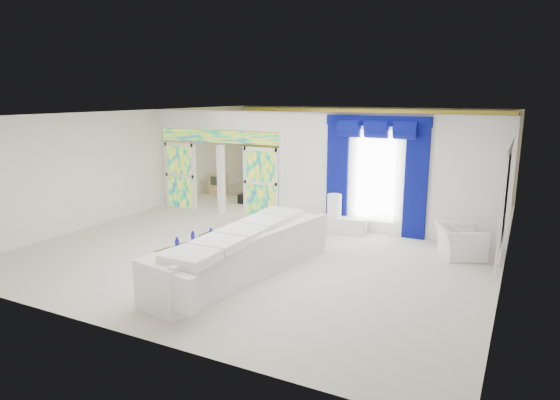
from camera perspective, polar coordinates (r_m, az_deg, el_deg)
The scene contains 22 objects.
floor at distance 12.52m, azimuth 1.28°, elevation -3.75°, with size 12.00×12.00×0.00m, color #B7AF9E.
dividing_wall at distance 12.39m, azimuth 12.36°, elevation 2.91°, with size 5.70×0.18×3.00m, color white.
dividing_header at distance 14.35m, azimuth -7.32°, elevation 9.26°, with size 4.30×0.18×0.55m, color white.
stained_panel_left at distance 15.38m, azimuth -11.54°, elevation 2.84°, with size 0.95×0.04×2.00m, color #994C3F.
stained_panel_right at distance 13.80m, azimuth -2.22°, elevation 2.02°, with size 0.95×0.04×2.00m, color #994C3F.
stained_transom at distance 14.38m, azimuth -7.27°, elevation 7.37°, with size 4.00×0.05×0.35m, color #994C3F.
window_pane at distance 12.37m, azimuth 11.11°, elevation 2.71°, with size 1.00×0.02×2.30m, color white.
blue_drape_left at distance 12.65m, azimuth 6.71°, elevation 2.84°, with size 0.55×0.10×2.80m, color #040D4E.
blue_drape_right at distance 12.12m, azimuth 15.60°, elevation 2.05°, with size 0.55×0.10×2.80m, color #040D4E.
blue_pelmet at distance 12.19m, azimuth 11.34°, elevation 9.05°, with size 2.60×0.12×0.25m, color #040D4E.
wall_mirror at distance 10.03m, azimuth 24.90°, elevation 0.16°, with size 0.04×2.70×1.90m, color white.
gold_curtains at distance 17.65m, azimuth 9.71°, elevation 5.74°, with size 9.70×0.12×2.90m, color #B3912B.
white_sofa at distance 9.47m, azimuth -4.27°, elevation -6.50°, with size 0.93×4.35×0.83m, color white.
coffee_table at distance 10.50m, azimuth -9.74°, elevation -6.03°, with size 0.57×1.72×0.38m, color gold.
console_table at distance 12.57m, azimuth 7.58°, elevation -2.89°, with size 1.13×0.36×0.38m, color white.
table_lamp at distance 12.56m, azimuth 6.36°, elevation -0.63°, with size 0.36×0.36×0.58m, color white.
armchair at distance 11.27m, azimuth 20.24°, elevation -4.59°, with size 1.03×0.90×0.67m, color white.
grand_piano at distance 16.99m, azimuth -0.51°, elevation 2.17°, with size 1.43×1.88×0.95m, color black.
piano_bench at distance 15.68m, azimuth -3.21°, elevation 0.10°, with size 0.92×0.36×0.31m, color black.
tv_console at distance 17.25m, azimuth -7.20°, elevation 1.88°, with size 0.51×0.46×0.74m, color tan.
chandelier at distance 16.13m, azimuth -0.80°, elevation 9.41°, with size 0.60×0.60×0.60m, color gold.
decanters at distance 10.33m, azimuth -10.32°, elevation -4.69°, with size 0.18×1.12×0.22m.
Camera 1 is at (5.23, -10.84, 3.46)m, focal length 31.33 mm.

